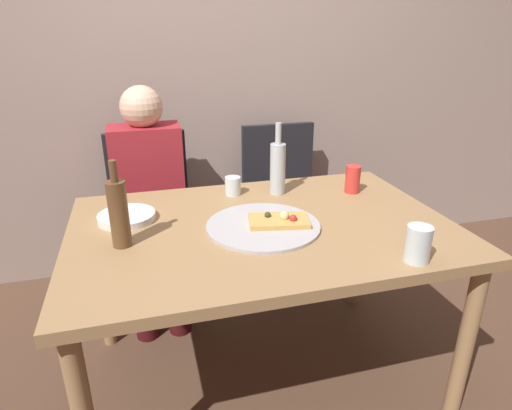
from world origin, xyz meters
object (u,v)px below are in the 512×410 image
object	(u,v)px
dining_table	(262,242)
beer_bottle	(278,167)
pizza_slice_last	(280,220)
guest_in_sweater	(150,193)
tumbler_far	(233,186)
plate_stack	(127,217)
soda_can	(353,179)
tumbler_near	(418,244)
chair_left	(151,205)
chair_right	(283,192)
pizza_tray	(263,226)
wine_bottle	(119,213)

from	to	relation	value
dining_table	beer_bottle	world-z (taller)	beer_bottle
pizza_slice_last	guest_in_sweater	xyz separation A→B (m)	(-0.45, 0.76, -0.12)
tumbler_far	plate_stack	world-z (taller)	tumbler_far
plate_stack	soda_can	bearing A→B (deg)	2.88
tumbler_near	chair_left	world-z (taller)	chair_left
tumbler_near	soda_can	size ratio (longest dim) A/B	0.98
soda_can	chair_right	world-z (taller)	chair_right
chair_left	guest_in_sweater	bearing A→B (deg)	90.00
pizza_slice_last	beer_bottle	size ratio (longest dim) A/B	0.76
pizza_tray	soda_can	world-z (taller)	soda_can
tumbler_far	chair_left	world-z (taller)	chair_left
chair_left	chair_right	world-z (taller)	same
beer_bottle	chair_left	xyz separation A→B (m)	(-0.55, 0.58, -0.35)
dining_table	chair_right	size ratio (longest dim) A/B	1.58
dining_table	guest_in_sweater	size ratio (longest dim) A/B	1.21
dining_table	pizza_tray	world-z (taller)	pizza_tray
beer_bottle	pizza_slice_last	bearing A→B (deg)	-106.56
pizza_tray	tumbler_near	world-z (taller)	tumbler_near
tumbler_far	wine_bottle	bearing A→B (deg)	-141.28
dining_table	plate_stack	bearing A→B (deg)	160.83
pizza_tray	wine_bottle	world-z (taller)	wine_bottle
chair_left	soda_can	bearing A→B (deg)	143.29
dining_table	chair_right	distance (m)	0.96
dining_table	soda_can	world-z (taller)	soda_can
plate_stack	pizza_slice_last	bearing A→B (deg)	-20.59
dining_table	wine_bottle	distance (m)	0.55
soda_can	tumbler_far	bearing A→B (deg)	167.80
wine_bottle	soda_can	size ratio (longest dim) A/B	2.46
pizza_slice_last	soda_can	distance (m)	0.50
tumbler_near	wine_bottle	bearing A→B (deg)	158.37
plate_stack	tumbler_near	bearing A→B (deg)	-32.74
guest_in_sweater	soda_can	bearing A→B (deg)	150.22
pizza_tray	wine_bottle	distance (m)	0.51
wine_bottle	tumbler_near	xyz separation A→B (m)	(0.90, -0.36, -0.06)
dining_table	plate_stack	distance (m)	0.53
wine_bottle	tumbler_near	size ratio (longest dim) A/B	2.51
dining_table	wine_bottle	size ratio (longest dim) A/B	4.73
beer_bottle	chair_right	bearing A→B (deg)	68.30
pizza_slice_last	tumbler_near	size ratio (longest dim) A/B	2.02
plate_stack	chair_left	xyz separation A→B (m)	(0.10, 0.70, -0.24)
pizza_tray	pizza_slice_last	world-z (taller)	pizza_slice_last
tumbler_far	chair_right	bearing A→B (deg)	51.85
beer_bottle	chair_left	world-z (taller)	beer_bottle
tumbler_near	chair_right	bearing A→B (deg)	90.35
guest_in_sweater	pizza_slice_last	bearing A→B (deg)	120.63
tumbler_far	chair_right	size ratio (longest dim) A/B	0.09
pizza_slice_last	guest_in_sweater	bearing A→B (deg)	120.63
wine_bottle	tumbler_far	size ratio (longest dim) A/B	3.71
plate_stack	guest_in_sweater	size ratio (longest dim) A/B	0.19
chair_left	chair_right	xyz separation A→B (m)	(0.78, 0.00, 0.00)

